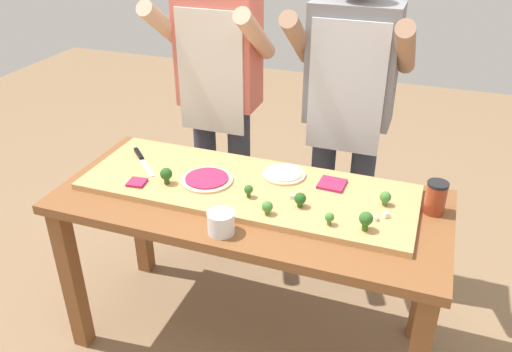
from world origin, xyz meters
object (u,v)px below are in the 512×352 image
(pizza_slice_far_left, at_px, (137,182))
(cheese_crumble_a, at_px, (386,215))
(flour_cup, at_px, (221,224))
(cook_right, at_px, (348,102))
(broccoli_floret_front_right, at_px, (366,219))
(cheese_crumble_c, at_px, (293,197))
(broccoli_floret_center_right, at_px, (385,197))
(cook_left, at_px, (219,86))
(broccoli_floret_back_right, at_px, (330,218))
(broccoli_floret_front_mid, at_px, (249,190))
(chefs_knife, at_px, (141,158))
(pizza_whole_white_garlic, at_px, (284,174))
(broccoli_floret_back_mid, at_px, (166,174))
(prep_table, at_px, (250,222))
(cheese_crumble_b, at_px, (375,218))
(broccoli_floret_front_left, at_px, (300,199))
(sauce_jar, at_px, (436,198))
(broccoli_floret_center_left, at_px, (267,207))
(pizza_whole_beet_magenta, at_px, (207,179))
(pizza_slice_near_right, at_px, (332,184))

(pizza_slice_far_left, bearing_deg, cheese_crumble_a, 5.57)
(flour_cup, relative_size, cook_right, 0.06)
(broccoli_floret_front_right, distance_m, cheese_crumble_c, 0.33)
(broccoli_floret_center_right, distance_m, cook_left, 1.08)
(broccoli_floret_front_right, distance_m, broccoli_floret_back_right, 0.13)
(pizza_slice_far_left, relative_size, broccoli_floret_front_mid, 1.31)
(chefs_knife, bearing_deg, pizza_whole_white_garlic, 6.62)
(broccoli_floret_center_right, relative_size, cheese_crumble_c, 3.24)
(broccoli_floret_back_mid, bearing_deg, cheese_crumble_a, 3.47)
(broccoli_floret_front_right, height_order, cook_left, cook_left)
(cheese_crumble_c, bearing_deg, prep_table, -176.14)
(pizza_slice_far_left, bearing_deg, cheese_crumble_b, 3.77)
(broccoli_floret_front_left, height_order, cheese_crumble_a, broccoli_floret_front_left)
(broccoli_floret_center_right, height_order, flour_cup, same)
(broccoli_floret_back_mid, xyz_separation_m, broccoli_floret_center_right, (0.87, 0.14, -0.01))
(broccoli_floret_front_left, xyz_separation_m, cheese_crumble_a, (0.32, 0.04, -0.02))
(cheese_crumble_c, relative_size, cook_left, 0.01)
(flour_cup, bearing_deg, broccoli_floret_front_right, 17.27)
(cheese_crumble_a, height_order, sauce_jar, sauce_jar)
(pizza_slice_far_left, relative_size, cheese_crumble_c, 3.95)
(prep_table, relative_size, sauce_jar, 12.01)
(chefs_knife, relative_size, broccoli_floret_front_left, 3.58)
(broccoli_floret_front_left, height_order, sauce_jar, sauce_jar)
(pizza_whole_white_garlic, height_order, cheese_crumble_c, cheese_crumble_c)
(broccoli_floret_center_left, xyz_separation_m, broccoli_floret_front_left, (0.10, 0.09, 0.00))
(pizza_whole_beet_magenta, bearing_deg, broccoli_floret_center_right, 4.85)
(pizza_slice_far_left, height_order, cheese_crumble_a, cheese_crumble_a)
(broccoli_floret_front_left, xyz_separation_m, cheese_crumble_b, (0.29, 0.01, -0.03))
(pizza_slice_near_right, bearing_deg, pizza_whole_beet_magenta, -164.18)
(broccoli_floret_center_left, xyz_separation_m, broccoli_floret_center_right, (0.41, 0.21, 0.00))
(broccoli_floret_center_left, xyz_separation_m, cook_left, (-0.52, 0.76, 0.16))
(cheese_crumble_a, bearing_deg, cheese_crumble_c, 178.96)
(broccoli_floret_front_right, xyz_separation_m, broccoli_floret_center_right, (0.04, 0.19, -0.01))
(pizza_whole_beet_magenta, xyz_separation_m, pizza_whole_white_garlic, (0.29, 0.15, 0.00))
(broccoli_floret_front_right, bearing_deg, pizza_slice_near_right, 123.20)
(broccoli_floret_back_mid, bearing_deg, broccoli_floret_front_right, -3.99)
(broccoli_floret_front_left, height_order, cook_right, cook_right)
(broccoli_floret_back_mid, xyz_separation_m, flour_cup, (0.33, -0.21, -0.03))
(pizza_whole_white_garlic, bearing_deg, cheese_crumble_b, -26.69)
(cheese_crumble_a, bearing_deg, broccoli_floret_back_mid, -176.53)
(cheese_crumble_b, height_order, sauce_jar, sauce_jar)
(broccoli_floret_front_left, xyz_separation_m, cook_left, (-0.62, 0.66, 0.16))
(cheese_crumble_c, bearing_deg, cook_right, 82.28)
(pizza_slice_far_left, xyz_separation_m, broccoli_floret_front_mid, (0.47, 0.06, 0.03))
(prep_table, xyz_separation_m, cheese_crumble_b, (0.51, -0.03, 0.15))
(flour_cup, distance_m, sauce_jar, 0.82)
(broccoli_floret_back_mid, height_order, sauce_jar, sauce_jar)
(cook_left, xyz_separation_m, cook_right, (0.66, 0.00, 0.00))
(pizza_whole_white_garlic, relative_size, broccoli_floret_front_left, 3.13)
(pizza_slice_far_left, height_order, broccoli_floret_front_left, broccoli_floret_front_left)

